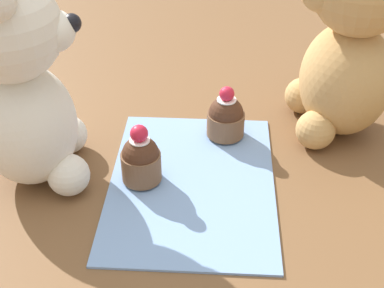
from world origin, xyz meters
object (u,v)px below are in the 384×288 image
at_px(cupcake_near_cream_bear, 141,157).
at_px(cupcake_near_tan_bear, 226,117).
at_px(teddy_bear_tan, 349,42).
at_px(teddy_bear_cream, 23,86).

height_order(cupcake_near_cream_bear, cupcake_near_tan_bear, cupcake_near_cream_bear).
distance_m(teddy_bear_tan, cupcake_near_cream_bear, 0.28).
height_order(teddy_bear_cream, teddy_bear_tan, teddy_bear_tan).
bearing_deg(teddy_bear_cream, teddy_bear_tan, -86.53).
distance_m(cupcake_near_cream_bear, cupcake_near_tan_bear, 0.13).
relative_size(teddy_bear_cream, cupcake_near_cream_bear, 3.44).
relative_size(teddy_bear_cream, teddy_bear_tan, 0.96).
height_order(teddy_bear_cream, cupcake_near_tan_bear, teddy_bear_cream).
relative_size(cupcake_near_cream_bear, cupcake_near_tan_bear, 1.05).
bearing_deg(teddy_bear_tan, teddy_bear_cream, -76.48).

